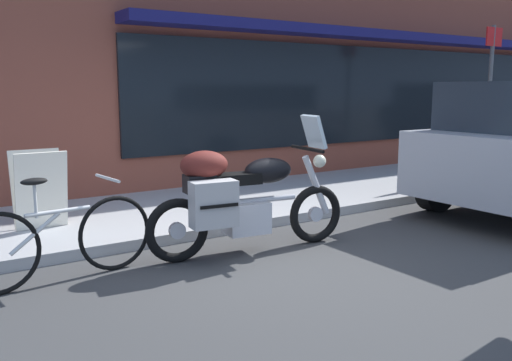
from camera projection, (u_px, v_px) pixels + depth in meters
name	position (u px, v px, depth m)	size (l,w,h in m)	color
ground_plane	(273.00, 261.00, 5.31)	(80.00, 80.00, 0.00)	#3C3C3C
storefront_building	(484.00, 8.00, 12.48)	(25.19, 0.90, 7.13)	brown
touring_motorcycle	(240.00, 196.00, 5.44)	(2.20, 0.65, 1.39)	black
parked_bicycle	(59.00, 240.00, 4.69)	(1.71, 0.48, 0.94)	black
sandwich_board_sign	(39.00, 189.00, 6.06)	(0.55, 0.40, 0.87)	silver
parking_sign_pole	(490.00, 88.00, 9.64)	(0.44, 0.07, 2.64)	#59595B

